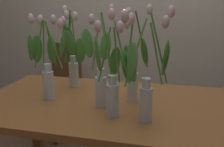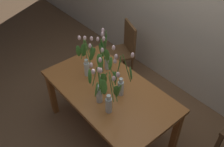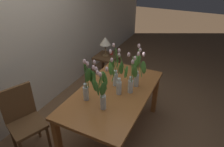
% 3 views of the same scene
% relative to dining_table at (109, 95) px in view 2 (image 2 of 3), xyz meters
% --- Properties ---
extents(ground_plane, '(18.00, 18.00, 0.00)m').
position_rel_dining_table_xyz_m(ground_plane, '(0.00, 0.00, -0.65)').
color(ground_plane, brown).
extents(room_wall_rear, '(9.00, 0.10, 2.70)m').
position_rel_dining_table_xyz_m(room_wall_rear, '(0.00, 1.42, 0.70)').
color(room_wall_rear, beige).
rests_on(room_wall_rear, ground).
extents(dining_table, '(1.60, 0.90, 0.74)m').
position_rel_dining_table_xyz_m(dining_table, '(0.00, 0.00, 0.00)').
color(dining_table, '#A3602D').
rests_on(dining_table, ground).
extents(tulip_vase_0, '(0.16, 0.24, 0.58)m').
position_rel_dining_table_xyz_m(tulip_vase_0, '(0.15, 0.04, 0.29)').
color(tulip_vase_0, silver).
rests_on(tulip_vase_0, dining_table).
extents(tulip_vase_1, '(0.22, 0.22, 0.53)m').
position_rel_dining_table_xyz_m(tulip_vase_1, '(-0.37, -0.03, 0.32)').
color(tulip_vase_1, silver).
rests_on(tulip_vase_1, dining_table).
extents(tulip_vase_2, '(0.23, 0.25, 0.58)m').
position_rel_dining_table_xyz_m(tulip_vase_2, '(0.27, -0.22, 0.31)').
color(tulip_vase_2, silver).
rests_on(tulip_vase_2, dining_table).
extents(tulip_vase_3, '(0.24, 0.14, 0.55)m').
position_rel_dining_table_xyz_m(tulip_vase_3, '(0.10, -0.21, 0.29)').
color(tulip_vase_3, silver).
rests_on(tulip_vase_3, dining_table).
extents(tulip_vase_4, '(0.19, 0.18, 0.58)m').
position_rel_dining_table_xyz_m(tulip_vase_4, '(-0.30, 0.19, 0.33)').
color(tulip_vase_4, silver).
rests_on(tulip_vase_4, dining_table).
extents(tulip_vase_5, '(0.27, 0.25, 0.58)m').
position_rel_dining_table_xyz_m(tulip_vase_5, '(-0.01, -0.06, 0.31)').
color(tulip_vase_5, silver).
rests_on(tulip_vase_5, dining_table).
extents(dining_chair, '(0.52, 0.52, 0.93)m').
position_rel_dining_table_xyz_m(dining_chair, '(-0.75, 0.90, -0.12)').
color(dining_chair, brown).
rests_on(dining_chair, ground).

